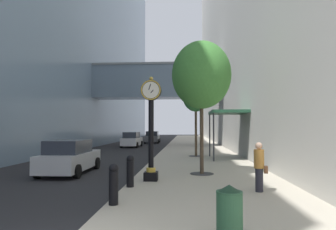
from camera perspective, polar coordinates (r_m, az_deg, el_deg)
The scene contains 14 objects.
ground_plane at distance 32.12m, azimuth -0.58°, elevation -6.45°, with size 110.00×110.00×0.00m, color #262628.
sidewalk_right at distance 35.04m, azimuth 5.01°, elevation -5.98°, with size 6.37×80.00×0.14m, color #BCB29E.
building_block_left at distance 40.85m, azimuth -19.36°, elevation 19.30°, with size 23.93×80.00×34.70m.
street_clock at distance 12.20m, azimuth -3.29°, elevation -1.59°, with size 0.84×0.55×4.28m.
bollard_nearest at distance 8.70m, azimuth -10.45°, elevation -12.77°, with size 0.28×0.28×1.16m.
bollard_second at distance 11.09m, azimuth -7.31°, elevation -10.51°, with size 0.28×0.28×1.16m.
street_tree_near at distance 14.15m, azimuth 6.46°, elevation 7.62°, with size 2.79×2.79×6.25m.
street_tree_mid_near at distance 22.37m, azimuth 5.38°, elevation 3.44°, with size 1.98×1.98×5.61m.
trash_bin at distance 6.27m, azimuth 11.77°, elevation -17.61°, with size 0.53×0.53×1.05m.
pedestrian_walking at distance 10.63m, azimuth 17.20°, elevation -9.32°, with size 0.49×0.39×1.67m.
storefront_awning at distance 20.87m, azimuth 11.33°, elevation 0.36°, with size 2.40×3.60×3.30m.
car_silver_near at distance 15.78m, azimuth -18.42°, elevation -7.71°, with size 2.09×4.46×1.68m.
car_grey_mid at distance 42.56m, azimuth -3.03°, elevation -4.32°, with size 2.09×4.13×1.69m.
car_white_far at distance 34.39m, azimuth -7.01°, elevation -4.77°, with size 2.08×4.21×1.72m.
Camera 1 is at (2.31, -4.96, 2.34)m, focal length 31.60 mm.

